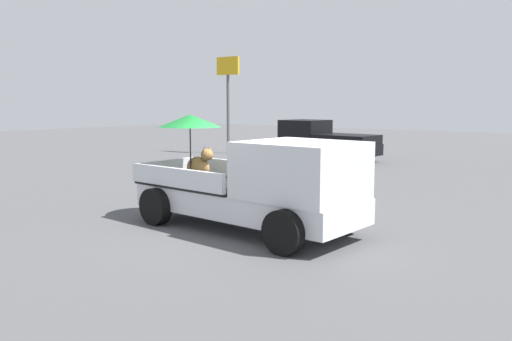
{
  "coord_description": "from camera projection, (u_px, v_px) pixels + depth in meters",
  "views": [
    {
      "loc": [
        6.64,
        -8.54,
        2.65
      ],
      "look_at": [
        -0.45,
        0.95,
        1.1
      ],
      "focal_mm": 36.98,
      "sensor_mm": 36.0,
      "label": 1
    }
  ],
  "objects": [
    {
      "name": "pickup_truck_red",
      "position": [
        323.0,
        141.0,
        24.23
      ],
      "size": [
        4.91,
        2.42,
        1.8
      ],
      "rotation": [
        0.0,
        0.0,
        3.08
      ],
      "color": "black",
      "rests_on": "ground"
    },
    {
      "name": "ground_plane",
      "position": [
        246.0,
        229.0,
        11.07
      ],
      "size": [
        80.0,
        80.0,
        0.0
      ],
      "primitive_type": "plane",
      "color": "#4C4C4F"
    },
    {
      "name": "motel_sign",
      "position": [
        228.0,
        86.0,
        26.87
      ],
      "size": [
        1.4,
        0.16,
        4.91
      ],
      "color": "#59595B",
      "rests_on": "ground"
    },
    {
      "name": "pickup_truck_main",
      "position": [
        260.0,
        184.0,
        10.7
      ],
      "size": [
        5.16,
        2.51,
        2.36
      ],
      "rotation": [
        0.0,
        0.0,
        -0.06
      ],
      "color": "black",
      "rests_on": "ground"
    }
  ]
}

